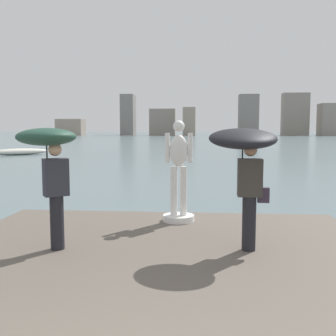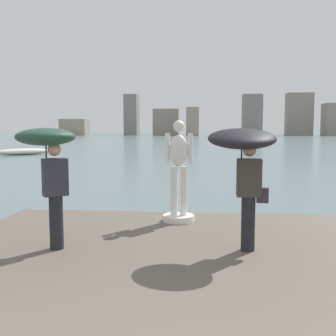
% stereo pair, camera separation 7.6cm
% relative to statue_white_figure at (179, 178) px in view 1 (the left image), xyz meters
% --- Properties ---
extents(ground_plane, '(400.00, 400.00, 0.00)m').
position_rel_statue_white_figure_xyz_m(ground_plane, '(-0.21, 33.35, -1.32)').
color(ground_plane, slate).
extents(statue_white_figure, '(0.66, 0.66, 2.13)m').
position_rel_statue_white_figure_xyz_m(statue_white_figure, '(0.00, 0.00, 0.00)').
color(statue_white_figure, white).
rests_on(statue_white_figure, pier).
extents(onlooker_left, '(1.29, 1.29, 1.98)m').
position_rel_statue_white_figure_xyz_m(onlooker_left, '(-1.95, -2.13, 0.64)').
color(onlooker_left, black).
rests_on(onlooker_left, pier).
extents(onlooker_right, '(1.09, 1.12, 2.03)m').
position_rel_statue_white_figure_xyz_m(onlooker_right, '(1.14, -1.90, 0.66)').
color(onlooker_right, black).
rests_on(onlooker_right, pier).
extents(boat_mid, '(4.73, 4.06, 0.58)m').
position_rel_statue_white_figure_xyz_m(boat_mid, '(-15.54, 25.77, -1.03)').
color(boat_mid, silver).
rests_on(boat_mid, ground).
extents(distant_skyline, '(92.99, 12.66, 13.98)m').
position_rel_statue_white_figure_xyz_m(distant_skyline, '(4.84, 124.48, 4.33)').
color(distant_skyline, gray).
rests_on(distant_skyline, ground).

